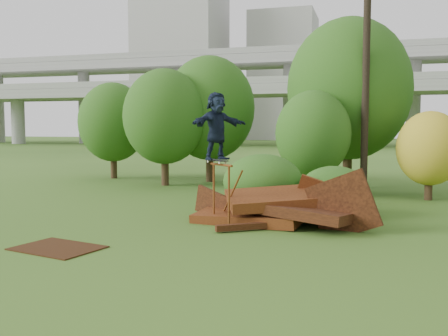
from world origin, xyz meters
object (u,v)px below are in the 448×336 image
(scrap_pile, at_px, (279,208))
(utility_pole, at_px, (366,54))
(skater, at_px, (217,126))
(flat_plate, at_px, (58,248))

(scrap_pile, bearing_deg, utility_pole, 70.78)
(skater, xyz_separation_m, flat_plate, (-2.60, -3.73, -2.75))
(scrap_pile, xyz_separation_m, flat_plate, (-4.25, -4.35, -0.43))
(scrap_pile, relative_size, skater, 3.00)
(skater, distance_m, flat_plate, 5.31)
(flat_plate, bearing_deg, skater, 55.11)
(scrap_pile, relative_size, utility_pole, 0.52)
(skater, height_order, utility_pole, utility_pole)
(skater, bearing_deg, flat_plate, -177.28)
(utility_pole, bearing_deg, flat_plate, -121.09)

